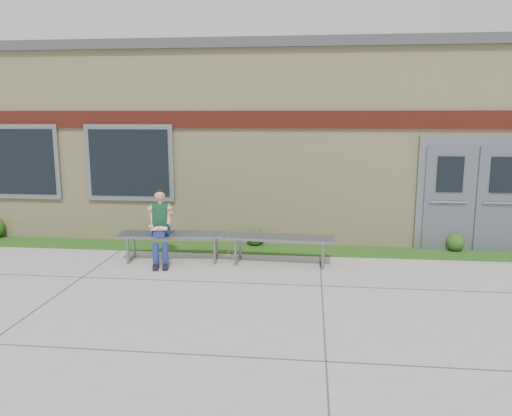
# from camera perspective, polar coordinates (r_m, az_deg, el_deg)

# --- Properties ---
(ground) EXTENTS (80.00, 80.00, 0.00)m
(ground) POSITION_cam_1_polar(r_m,az_deg,el_deg) (7.69, -0.01, -9.88)
(ground) COLOR #9E9E99
(ground) RESTS_ON ground
(grass_strip) EXTENTS (16.00, 0.80, 0.02)m
(grass_strip) POSITION_cam_1_polar(r_m,az_deg,el_deg) (10.15, 1.60, -4.73)
(grass_strip) COLOR #164A13
(grass_strip) RESTS_ON ground
(school_building) EXTENTS (16.20, 6.22, 4.20)m
(school_building) POSITION_cam_1_polar(r_m,az_deg,el_deg) (13.19, 2.86, 8.01)
(school_building) COLOR beige
(school_building) RESTS_ON ground
(bench_left) EXTENTS (2.03, 0.73, 0.52)m
(bench_left) POSITION_cam_1_polar(r_m,az_deg,el_deg) (9.45, -9.46, -3.58)
(bench_left) COLOR slate
(bench_left) RESTS_ON ground
(bench_right) EXTENTS (1.99, 0.65, 0.51)m
(bench_right) POSITION_cam_1_polar(r_m,az_deg,el_deg) (9.12, 2.75, -3.99)
(bench_right) COLOR slate
(bench_right) RESTS_ON ground
(girl) EXTENTS (0.50, 0.80, 1.37)m
(girl) POSITION_cam_1_polar(r_m,az_deg,el_deg) (9.24, -10.87, -1.79)
(girl) COLOR navy
(girl) RESTS_ON ground
(shrub_mid) EXTENTS (0.35, 0.35, 0.35)m
(shrub_mid) POSITION_cam_1_polar(r_m,az_deg,el_deg) (10.38, -0.12, -3.32)
(shrub_mid) COLOR #164A13
(shrub_mid) RESTS_ON grass_strip
(shrub_east) EXTENTS (0.36, 0.36, 0.36)m
(shrub_east) POSITION_cam_1_polar(r_m,az_deg,el_deg) (10.71, 21.82, -3.64)
(shrub_east) COLOR #164A13
(shrub_east) RESTS_ON grass_strip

